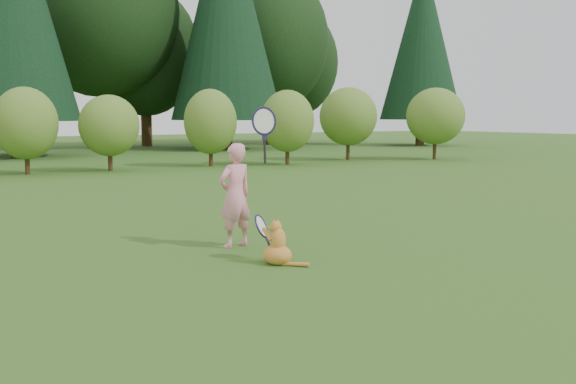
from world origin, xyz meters
TOP-DOWN VIEW (x-y plane):
  - ground at (0.00, 0.00)m, footprint 100.00×100.00m
  - shrub_row at (0.00, 13.00)m, footprint 28.00×3.00m
  - child at (-0.49, 0.97)m, footprint 0.79×0.49m
  - cat at (-0.51, -0.15)m, footprint 0.48×0.82m
  - tennis_ball at (0.09, 1.97)m, footprint 0.07×0.07m

SIDE VIEW (x-z plane):
  - ground at x=0.00m, z-range 0.00..0.00m
  - cat at x=-0.51m, z-range -0.08..0.62m
  - child at x=-0.49m, z-range -0.31..1.73m
  - tennis_ball at x=0.09m, z-range 0.69..0.76m
  - shrub_row at x=0.00m, z-range 0.00..2.80m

